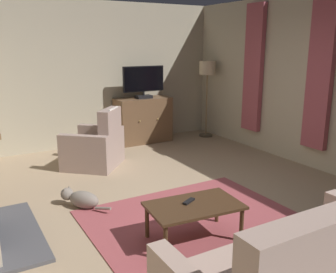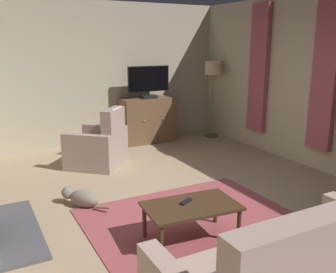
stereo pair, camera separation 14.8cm
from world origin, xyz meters
name	(u,v)px [view 1 (the left image)]	position (x,y,z in m)	size (l,w,h in m)	color
ground_plane	(185,207)	(0.00, 0.00, -0.02)	(5.91, 7.49, 0.04)	tan
wall_back	(91,75)	(0.00, 3.50, 1.41)	(5.91, 0.10, 2.82)	#B2A88E
wall_right_with_window	(334,84)	(2.71, 0.00, 1.41)	(0.10, 7.49, 2.82)	#BBB095
curtain_panel_near	(320,74)	(2.60, 0.19, 1.55)	(0.10, 0.44, 2.37)	#A34C56
curtain_panel_far	(254,69)	(2.60, 1.69, 1.55)	(0.10, 0.44, 2.37)	#A34C56
rug_central	(187,215)	(-0.12, -0.25, 0.01)	(2.40, 1.61, 0.01)	#9E474C
tv_cabinet	(143,121)	(0.96, 3.15, 0.44)	(1.14, 0.54, 0.93)	#4A3523
television	(144,81)	(0.96, 3.09, 1.27)	(0.89, 0.20, 0.65)	black
coffee_table	(194,208)	(-0.37, -0.76, 0.36)	(1.01, 0.67, 0.40)	#422B19
tv_remote	(189,201)	(-0.39, -0.69, 0.42)	(0.17, 0.05, 0.02)	black
armchair_beside_cabinet	(96,148)	(-0.44, 2.10, 0.32)	(1.19, 1.20, 1.01)	#A3897F
cat	(81,199)	(-1.16, 0.63, 0.11)	(0.47, 0.66, 0.24)	gray
floor_lamp	(207,75)	(2.38, 2.88, 1.35)	(0.34, 0.34, 1.65)	#4C4233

